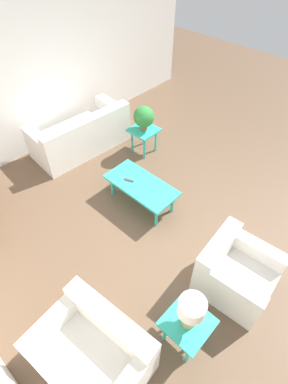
{
  "coord_description": "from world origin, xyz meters",
  "views": [
    {
      "loc": [
        -1.83,
        2.62,
        3.69
      ],
      "look_at": [
        0.24,
        0.41,
        0.55
      ],
      "focal_mm": 28.0,
      "sensor_mm": 36.0,
      "label": 1
    }
  ],
  "objects": [
    {
      "name": "ground_plane",
      "position": [
        0.0,
        0.0,
        0.0
      ],
      "size": [
        14.0,
        14.0,
        0.0
      ],
      "primitive_type": "plane",
      "color": "brown"
    },
    {
      "name": "table_lamp",
      "position": [
        -1.36,
        1.44,
        0.79
      ],
      "size": [
        0.28,
        0.28,
        0.46
      ],
      "color": "#997F4C",
      "rests_on": "side_table_lamp"
    },
    {
      "name": "side_table_lamp",
      "position": [
        -1.36,
        1.44,
        0.41
      ],
      "size": [
        0.48,
        0.48,
        0.5
      ],
      "color": "#2DB79E",
      "rests_on": "ground_plane"
    },
    {
      "name": "coffee_table",
      "position": [
        0.48,
        0.21,
        0.37
      ],
      "size": [
        1.18,
        0.57,
        0.41
      ],
      "color": "#2DB79E",
      "rests_on": "ground_plane"
    },
    {
      "name": "side_table_plant",
      "position": [
        1.39,
        -0.82,
        0.41
      ],
      "size": [
        0.48,
        0.48,
        0.5
      ],
      "color": "#2DB79E",
      "rests_on": "ground_plane"
    },
    {
      "name": "remote_control",
      "position": [
        0.68,
        0.29,
        0.42
      ],
      "size": [
        0.16,
        0.09,
        0.02
      ],
      "color": "#4C4C51",
      "rests_on": "coffee_table"
    },
    {
      "name": "armchair",
      "position": [
        -1.38,
        0.48,
        0.3
      ],
      "size": [
        0.91,
        0.87,
        0.74
      ],
      "rotation": [
        0.0,
        0.0,
        -1.49
      ],
      "color": "silver",
      "rests_on": "ground_plane"
    },
    {
      "name": "loveseat",
      "position": [
        -0.81,
        2.28,
        0.29
      ],
      "size": [
        1.2,
        0.95,
        0.74
      ],
      "rotation": [
        0.0,
        0.0,
        3.23
      ],
      "color": "silver",
      "rests_on": "ground_plane"
    },
    {
      "name": "potted_plant",
      "position": [
        1.39,
        -0.82,
        0.76
      ],
      "size": [
        0.38,
        0.38,
        0.46
      ],
      "color": "brown",
      "rests_on": "side_table_plant"
    },
    {
      "name": "sofa",
      "position": [
        2.31,
        -0.04,
        0.31
      ],
      "size": [
        0.99,
        1.89,
        0.8
      ],
      "rotation": [
        0.0,
        0.0,
        1.5
      ],
      "color": "white",
      "rests_on": "ground_plane"
    },
    {
      "name": "wall_right",
      "position": [
        3.06,
        0.0,
        1.35
      ],
      "size": [
        0.12,
        7.2,
        2.7
      ],
      "color": "white",
      "rests_on": "ground_plane"
    }
  ]
}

